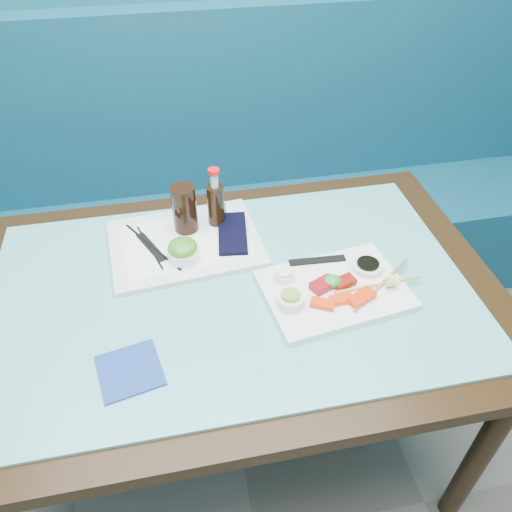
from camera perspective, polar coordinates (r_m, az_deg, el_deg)
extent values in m
cube|color=navy|center=(2.21, -5.57, 0.43)|extent=(3.00, 0.55, 0.45)
cube|color=navy|center=(2.13, -7.17, 14.01)|extent=(3.00, 0.12, 0.95)
cube|color=black|center=(1.31, -2.83, -4.56)|extent=(1.40, 0.90, 0.04)
cylinder|color=black|center=(1.60, 24.22, -19.96)|extent=(0.06, 0.06, 0.71)
cylinder|color=black|center=(1.90, -23.27, -6.82)|extent=(0.06, 0.06, 0.71)
cylinder|color=black|center=(1.97, 13.84, -1.89)|extent=(0.06, 0.06, 0.71)
cube|color=#57ACAF|center=(1.29, -2.87, -3.82)|extent=(1.22, 0.76, 0.01)
cube|color=white|center=(1.28, 8.95, -3.85)|extent=(0.38, 0.30, 0.02)
cube|color=#FF350A|center=(1.22, 7.60, -5.45)|extent=(0.06, 0.05, 0.01)
cube|color=#FF360A|center=(1.24, 9.74, -4.93)|extent=(0.06, 0.03, 0.01)
cube|color=#F13209|center=(1.25, 11.98, -4.68)|extent=(0.08, 0.06, 0.02)
cube|color=maroon|center=(1.27, 7.68, -3.28)|extent=(0.07, 0.06, 0.02)
cube|color=maroon|center=(1.28, 10.02, -2.96)|extent=(0.06, 0.05, 0.02)
ellipsoid|color=#218F22|center=(1.27, 8.70, -2.87)|extent=(0.05, 0.05, 0.03)
cylinder|color=white|center=(1.21, 3.96, -5.09)|extent=(0.08, 0.08, 0.03)
cylinder|color=olive|center=(1.20, 4.00, -4.47)|extent=(0.06, 0.06, 0.01)
cylinder|color=white|center=(1.28, 3.18, -2.29)|extent=(0.07, 0.07, 0.02)
cylinder|color=white|center=(1.27, 3.21, -1.78)|extent=(0.05, 0.05, 0.01)
cylinder|color=silver|center=(1.34, 12.62, -1.17)|extent=(0.10, 0.10, 0.02)
cylinder|color=black|center=(1.33, 12.68, -0.83)|extent=(0.07, 0.07, 0.01)
cone|color=#FFF578|center=(1.29, 15.59, -2.82)|extent=(0.05, 0.06, 0.04)
cube|color=black|center=(1.34, 7.02, -0.50)|extent=(0.15, 0.03, 0.00)
cylinder|color=tan|center=(1.30, 13.80, -3.17)|extent=(0.24, 0.02, 0.01)
cylinder|color=#9D7849|center=(1.31, 14.21, -3.09)|extent=(0.21, 0.16, 0.01)
cube|color=silver|center=(1.42, -8.07, 1.45)|extent=(0.44, 0.35, 0.02)
cube|color=white|center=(1.42, -8.10, 1.72)|extent=(0.37, 0.28, 0.00)
cylinder|color=white|center=(1.35, -8.30, 0.20)|extent=(0.10, 0.10, 0.03)
ellipsoid|color=#3C801D|center=(1.33, -8.40, 1.01)|extent=(0.10, 0.10, 0.04)
cylinder|color=black|center=(1.42, -8.16, 5.35)|extent=(0.08, 0.08, 0.14)
cube|color=black|center=(1.42, -2.71, 2.61)|extent=(0.10, 0.19, 0.01)
cylinder|color=silver|center=(1.50, -3.58, 4.99)|extent=(0.02, 0.09, 0.01)
cylinder|color=black|center=(1.41, -12.06, 1.00)|extent=(0.07, 0.20, 0.01)
cylinder|color=black|center=(1.41, -11.74, 1.06)|extent=(0.14, 0.23, 0.01)
cube|color=black|center=(1.41, -11.90, 0.99)|extent=(0.08, 0.14, 0.00)
cylinder|color=black|center=(1.44, -4.58, 5.54)|extent=(0.06, 0.06, 0.14)
cylinder|color=silver|center=(1.39, -4.79, 8.61)|extent=(0.03, 0.03, 0.04)
cylinder|color=red|center=(1.37, -4.85, 9.61)|extent=(0.04, 0.04, 0.01)
cube|color=navy|center=(1.15, -14.22, -12.57)|extent=(0.16, 0.16, 0.01)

